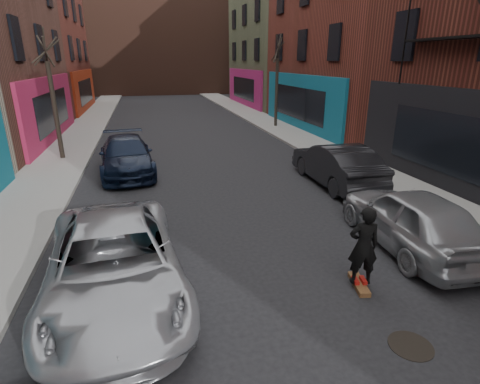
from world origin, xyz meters
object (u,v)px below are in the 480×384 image
tree_left_far (51,84)px  skateboarder (364,246)px  skateboard (359,284)px  parked_left_end (126,156)px  parked_left_far (115,263)px  manhole (411,346)px  tree_right_far (277,73)px  parked_right_end (336,164)px  parked_right_far (412,218)px

tree_left_far → skateboarder: 14.83m
tree_left_far → skateboard: bearing=-58.2°
parked_left_end → skateboarder: skateboarder is taller
parked_left_far → parked_left_end: (-0.06, 8.78, -0.02)m
parked_left_end → skateboard: size_ratio=6.15×
parked_left_end → skateboarder: size_ratio=3.02×
skateboarder → manhole: skateboarder is taller
tree_left_far → skateboard: size_ratio=8.12×
parked_left_end → skateboarder: (4.78, -9.62, 0.20)m
parked_left_end → skateboard: (4.78, -9.62, -0.66)m
parked_left_far → manhole: (4.62, -2.56, -0.73)m
skateboarder → tree_left_far: bearing=-45.4°
tree_right_far → skateboarder: 19.19m
tree_right_far → skateboard: tree_right_far is taller
parked_right_end → manhole: 8.42m
tree_right_far → parked_right_far: tree_right_far is taller
tree_left_far → parked_left_far: size_ratio=1.23×
manhole → skateboard: bearing=86.9°
skateboarder → manhole: size_ratio=2.32×
tree_right_far → parked_left_far: tree_right_far is taller
tree_right_far → manhole: bearing=-103.3°
tree_left_far → parked_left_far: tree_left_far is taller
parked_left_far → tree_left_far: bearing=100.3°
parked_left_far → skateboarder: (4.72, -0.84, 0.18)m
tree_right_far → skateboarder: bearing=-104.3°
skateboarder → parked_left_far: bearing=2.6°
manhole → parked_right_far: bearing=53.7°
tree_right_far → parked_right_far: size_ratio=1.54×
skateboarder → manhole: (-0.09, -1.72, -0.91)m
parked_left_end → skateboarder: bearing=-67.8°
parked_right_far → parked_right_end: bearing=-93.3°
tree_left_far → manhole: bearing=-61.7°
tree_left_far → tree_right_far: bearing=25.8°
parked_left_end → parked_right_end: parked_right_end is taller
tree_left_far → parked_left_end: (2.94, -2.80, -2.67)m
tree_left_far → parked_right_far: (9.80, -11.17, -2.63)m
skateboarder → parked_right_end: bearing=-100.8°
parked_right_far → skateboarder: (-2.09, -1.25, 0.16)m
tree_left_far → manhole: size_ratio=9.29×
parked_left_far → parked_right_end: parked_right_end is taller
parked_right_end → manhole: size_ratio=6.62×
tree_left_far → parked_left_far: (3.00, -11.58, -2.64)m
parked_left_far → parked_right_end: 9.15m
parked_left_far → skateboard: parked_left_far is taller
skateboard → skateboarder: bearing=0.0°
parked_right_far → skateboard: bearing=34.8°
parked_left_end → parked_right_far: parked_right_far is taller
parked_right_far → manhole: size_ratio=6.31×
skateboarder → tree_right_far: bearing=-91.5°
manhole → parked_left_far: bearing=151.0°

